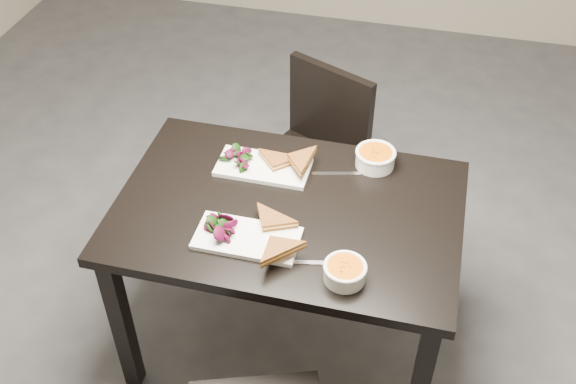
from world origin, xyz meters
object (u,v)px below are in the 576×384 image
object	(u,v)px
table	(288,227)
plate_far	(263,167)
soup_bowl_near	(345,271)
plate_near	(247,238)
soup_bowl_far	(375,157)
chair_far	(314,150)

from	to	relation	value
table	plate_far	size ratio (longest dim) A/B	3.51
soup_bowl_near	plate_near	bearing A→B (deg)	165.62
table	plate_far	distance (m)	0.25
plate_near	soup_bowl_near	distance (m)	0.35
plate_near	soup_bowl_near	xyz separation A→B (m)	(0.34, -0.09, 0.03)
table	plate_near	size ratio (longest dim) A/B	3.49
plate_far	plate_near	bearing A→B (deg)	-82.90
plate_far	soup_bowl_far	xyz separation A→B (m)	(0.40, 0.12, 0.03)
plate_near	soup_bowl_far	bearing A→B (deg)	54.30
chair_far	plate_near	bearing A→B (deg)	-68.70
soup_bowl_near	table	bearing A→B (deg)	132.09
plate_near	soup_bowl_far	xyz separation A→B (m)	(0.35, 0.49, 0.03)
plate_near	soup_bowl_near	world-z (taller)	soup_bowl_near
chair_far	plate_far	world-z (taller)	chair_far
plate_near	plate_far	xyz separation A→B (m)	(-0.05, 0.37, -0.00)
chair_far	plate_near	world-z (taller)	chair_far
chair_far	soup_bowl_far	distance (m)	0.56
plate_far	table	bearing A→B (deg)	-52.36
plate_near	plate_far	world-z (taller)	same
chair_far	plate_far	xyz separation A→B (m)	(-0.09, -0.48, 0.27)
table	soup_bowl_far	xyz separation A→B (m)	(0.26, 0.30, 0.14)
table	plate_far	world-z (taller)	plate_far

